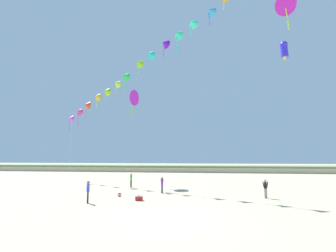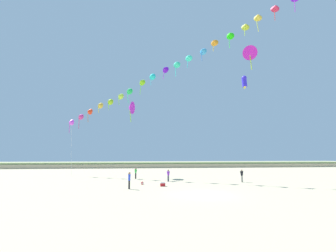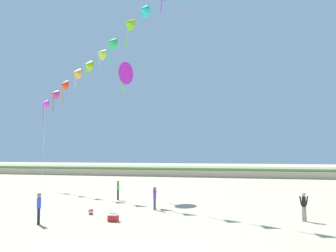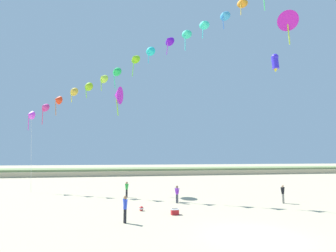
{
  "view_description": "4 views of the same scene",
  "coord_description": "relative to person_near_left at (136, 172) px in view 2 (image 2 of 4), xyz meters",
  "views": [
    {
      "loc": [
        2.57,
        -15.99,
        3.72
      ],
      "look_at": [
        -1.2,
        9.63,
        6.72
      ],
      "focal_mm": 28.0,
      "sensor_mm": 36.0,
      "label": 1
    },
    {
      "loc": [
        -5.63,
        -20.33,
        3.49
      ],
      "look_at": [
        -2.04,
        10.43,
        7.6
      ],
      "focal_mm": 24.0,
      "sensor_mm": 36.0,
      "label": 2
    },
    {
      "loc": [
        5.09,
        -13.65,
        4.02
      ],
      "look_at": [
        -1.44,
        12.46,
        6.05
      ],
      "focal_mm": 38.0,
      "sensor_mm": 36.0,
      "label": 3
    },
    {
      "loc": [
        -7.34,
        -13.66,
        4.36
      ],
      "look_at": [
        -2.7,
        11.38,
        7.28
      ],
      "focal_mm": 28.0,
      "sensor_mm": 36.0,
      "label": 4
    }
  ],
  "objects": [
    {
      "name": "ground_plane",
      "position": [
        6.49,
        -15.02,
        -0.95
      ],
      "size": [
        240.0,
        240.0,
        0.0
      ],
      "primitive_type": "plane",
      "color": "#C1B28E"
    },
    {
      "name": "dune_ridge",
      "position": [
        6.49,
        34.22,
        -0.2
      ],
      "size": [
        120.0,
        10.35,
        1.5
      ],
      "color": "tan",
      "rests_on": "ground"
    },
    {
      "name": "person_near_left",
      "position": [
        0.0,
        0.0,
        0.0
      ],
      "size": [
        0.42,
        0.5,
        1.64
      ],
      "color": "black",
      "rests_on": "ground"
    },
    {
      "name": "person_near_right",
      "position": [
        -0.4,
        -10.78,
        0.07
      ],
      "size": [
        0.33,
        0.6,
        1.76
      ],
      "color": "black",
      "rests_on": "ground"
    },
    {
      "name": "person_mid_center",
      "position": [
        4.52,
        -4.34,
        -0.02
      ],
      "size": [
        0.42,
        0.49,
        1.61
      ],
      "color": "#474C56",
      "rests_on": "ground"
    },
    {
      "name": "person_far_left",
      "position": [
        14.21,
        -6.15,
        0.02
      ],
      "size": [
        0.57,
        0.3,
        1.68
      ],
      "color": "gray",
      "rests_on": "ground"
    },
    {
      "name": "kite_banner_string",
      "position": [
        4.11,
        -1.42,
        15.97
      ],
      "size": [
        34.3,
        19.4,
        24.8
      ],
      "color": "#D643E8"
    },
    {
      "name": "large_kite_low_lead",
      "position": [
        17.68,
        -3.5,
        18.67
      ],
      "size": [
        2.72,
        2.6,
        3.94
      ],
      "color": "#CC1DB8"
    },
    {
      "name": "large_kite_mid_trail",
      "position": [
        18.28,
        0.21,
        15.19
      ],
      "size": [
        1.13,
        1.2,
        2.39
      ],
      "color": "#3629E3"
    },
    {
      "name": "large_kite_high_solo",
      "position": [
        -1.22,
        4.1,
        10.96
      ],
      "size": [
        1.6,
        2.4,
        3.71
      ],
      "color": "#C81FC3"
    },
    {
      "name": "beach_cooler",
      "position": [
        3.33,
        -8.95,
        -0.74
      ],
      "size": [
        0.58,
        0.41,
        0.46
      ],
      "color": "red",
      "rests_on": "ground"
    },
    {
      "name": "beach_ball",
      "position": [
        0.98,
        -7.09,
        -0.77
      ],
      "size": [
        0.36,
        0.36,
        0.36
      ],
      "color": "red",
      "rests_on": "ground"
    }
  ]
}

